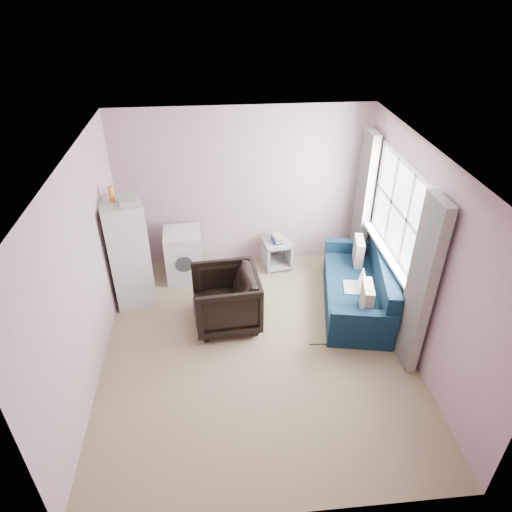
{
  "coord_description": "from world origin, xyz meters",
  "views": [
    {
      "loc": [
        -0.42,
        -4.24,
        4.11
      ],
      "look_at": [
        0.05,
        0.6,
        1.0
      ],
      "focal_mm": 32.0,
      "sensor_mm": 36.0,
      "label": 1
    }
  ],
  "objects_px": {
    "armchair": "(226,297)",
    "side_table": "(277,252)",
    "fridge": "(128,252)",
    "sofa": "(360,290)",
    "washing_machine": "(184,254)"
  },
  "relations": [
    {
      "from": "armchair",
      "to": "side_table",
      "type": "bearing_deg",
      "value": 141.57
    },
    {
      "from": "armchair",
      "to": "side_table",
      "type": "height_order",
      "value": "armchair"
    },
    {
      "from": "washing_machine",
      "to": "sofa",
      "type": "height_order",
      "value": "sofa"
    },
    {
      "from": "side_table",
      "to": "armchair",
      "type": "bearing_deg",
      "value": -123.6
    },
    {
      "from": "armchair",
      "to": "fridge",
      "type": "bearing_deg",
      "value": -121.84
    },
    {
      "from": "armchair",
      "to": "side_table",
      "type": "distance_m",
      "value": 1.56
    },
    {
      "from": "armchair",
      "to": "sofa",
      "type": "xyz_separation_m",
      "value": [
        1.88,
        0.15,
        -0.13
      ]
    },
    {
      "from": "side_table",
      "to": "sofa",
      "type": "relative_size",
      "value": 0.29
    },
    {
      "from": "washing_machine",
      "to": "side_table",
      "type": "height_order",
      "value": "washing_machine"
    },
    {
      "from": "fridge",
      "to": "side_table",
      "type": "xyz_separation_m",
      "value": [
        2.16,
        0.63,
        -0.52
      ]
    },
    {
      "from": "fridge",
      "to": "sofa",
      "type": "bearing_deg",
      "value": -25.8
    },
    {
      "from": "washing_machine",
      "to": "sofa",
      "type": "bearing_deg",
      "value": -25.55
    },
    {
      "from": "washing_machine",
      "to": "armchair",
      "type": "bearing_deg",
      "value": -66.36
    },
    {
      "from": "fridge",
      "to": "sofa",
      "type": "xyz_separation_m",
      "value": [
        3.18,
        -0.51,
        -0.49
      ]
    },
    {
      "from": "washing_machine",
      "to": "sofa",
      "type": "xyz_separation_m",
      "value": [
        2.47,
        -1.01,
        -0.11
      ]
    }
  ]
}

